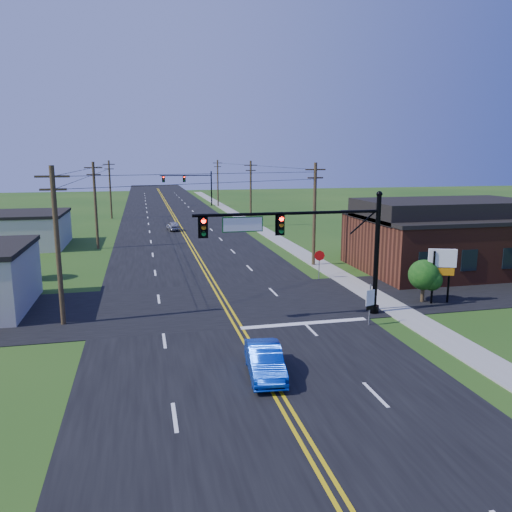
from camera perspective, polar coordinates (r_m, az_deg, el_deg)
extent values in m
plane|color=#1D4313|center=(21.78, 1.26, -14.39)|extent=(260.00, 260.00, 0.00)
cube|color=black|center=(69.84, -8.85, 3.32)|extent=(16.00, 220.00, 0.04)
cube|color=black|center=(32.78, -3.90, -5.47)|extent=(70.00, 10.00, 0.04)
cube|color=gray|center=(61.71, 1.63, 2.44)|extent=(2.00, 160.00, 0.08)
cylinder|color=black|center=(30.84, 13.60, 0.02)|extent=(0.28, 0.28, 7.20)
cylinder|color=black|center=(31.64, 13.32, -5.94)|extent=(0.60, 0.60, 0.50)
sphere|color=black|center=(30.36, 13.92, 6.89)|extent=(0.36, 0.36, 0.36)
cylinder|color=black|center=(28.41, 3.83, 4.89)|extent=(11.00, 0.18, 0.18)
cube|color=#045213|center=(27.82, -1.53, 3.64)|extent=(2.30, 0.06, 0.85)
cylinder|color=black|center=(100.14, -5.12, 7.81)|extent=(0.28, 0.28, 7.20)
cylinder|color=black|center=(100.39, -5.09, 5.90)|extent=(0.60, 0.60, 0.50)
sphere|color=black|center=(100.00, -5.16, 9.92)|extent=(0.36, 0.36, 0.36)
cylinder|color=black|center=(99.47, -8.03, 9.10)|extent=(10.00, 0.18, 0.18)
cube|color=#045213|center=(99.27, -9.89, 8.73)|extent=(2.30, 0.06, 0.85)
cube|color=#542518|center=(45.18, 20.65, 1.28)|extent=(14.00, 11.00, 4.40)
cube|color=black|center=(44.86, 20.86, 4.24)|extent=(14.20, 11.20, 0.30)
cube|color=#BCB4A0|center=(59.27, -26.65, 2.52)|extent=(12.00, 9.00, 3.40)
cube|color=black|center=(59.06, -26.80, 4.29)|extent=(12.20, 9.20, 0.30)
cylinder|color=#392B1A|center=(29.82, -21.72, 0.92)|extent=(0.28, 0.28, 9.00)
cube|color=#392B1A|center=(29.43, -22.27, 8.41)|extent=(1.80, 0.12, 0.12)
cube|color=#392B1A|center=(29.46, -22.17, 7.05)|extent=(1.40, 0.12, 0.12)
cylinder|color=#392B1A|center=(54.46, -17.86, 5.48)|extent=(0.28, 0.28, 9.00)
cube|color=#392B1A|center=(54.25, -18.11, 9.57)|extent=(1.80, 0.12, 0.12)
cube|color=#392B1A|center=(54.27, -18.06, 8.84)|extent=(1.40, 0.12, 0.12)
cylinder|color=#392B1A|center=(81.32, -16.32, 7.27)|extent=(0.28, 0.28, 9.00)
cube|color=#392B1A|center=(81.18, -16.47, 10.02)|extent=(1.80, 0.12, 0.12)
cube|color=#392B1A|center=(81.19, -16.44, 9.52)|extent=(1.40, 0.12, 0.12)
cylinder|color=#392B1A|center=(43.85, 6.69, 4.68)|extent=(0.28, 0.28, 9.00)
cube|color=#392B1A|center=(43.59, 6.81, 9.78)|extent=(1.80, 0.12, 0.12)
cube|color=#392B1A|center=(43.61, 6.79, 8.86)|extent=(1.40, 0.12, 0.12)
cylinder|color=#392B1A|center=(68.79, -0.61, 7.09)|extent=(0.28, 0.28, 9.00)
cube|color=#392B1A|center=(68.63, -0.61, 10.34)|extent=(1.80, 0.12, 0.12)
cube|color=#392B1A|center=(68.64, -0.61, 9.75)|extent=(1.40, 0.12, 0.12)
cylinder|color=#392B1A|center=(98.26, -4.38, 8.28)|extent=(0.28, 0.28, 9.00)
cube|color=#392B1A|center=(98.14, -4.42, 10.55)|extent=(1.80, 0.12, 0.12)
cube|color=#392B1A|center=(98.15, -4.41, 10.15)|extent=(1.40, 0.12, 0.12)
cylinder|color=#392B1A|center=(50.35, 11.74, 1.25)|extent=(0.24, 0.24, 1.85)
sphere|color=#113F0F|center=(50.09, 11.82, 3.14)|extent=(3.00, 3.00, 3.00)
cylinder|color=#392B1A|center=(34.77, 18.50, -3.97)|extent=(0.24, 0.24, 1.32)
sphere|color=#113F0F|center=(34.49, 18.62, -2.05)|extent=(2.00, 2.00, 2.00)
cylinder|color=#392B1A|center=(42.92, -24.95, -1.48)|extent=(0.24, 0.24, 1.54)
sphere|color=#113F0F|center=(42.66, -25.11, 0.35)|extent=(2.40, 2.40, 2.40)
imported|color=#0835B2|center=(22.19, 1.01, -11.97)|extent=(1.83, 4.21, 1.35)
imported|color=#A5A5AA|center=(66.36, -9.43, 3.40)|extent=(1.85, 3.64, 1.19)
cylinder|color=slate|center=(29.06, 12.86, -5.47)|extent=(0.10, 0.10, 2.43)
cube|color=white|center=(28.84, 12.95, -4.12)|extent=(0.59, 0.21, 0.33)
cube|color=white|center=(28.96, 12.91, -4.97)|extent=(0.59, 0.21, 0.61)
cube|color=black|center=(29.08, 12.87, -5.80)|extent=(0.49, 0.17, 0.24)
cylinder|color=slate|center=(39.32, 7.23, -1.13)|extent=(0.09, 0.09, 2.16)
cylinder|color=#AD0A09|center=(39.13, 7.27, 0.04)|extent=(0.81, 0.23, 0.82)
cylinder|color=black|center=(34.29, 19.56, -2.35)|extent=(0.17, 0.17, 3.52)
cylinder|color=black|center=(34.93, 21.19, -2.23)|extent=(0.17, 0.17, 3.52)
cube|color=white|center=(34.35, 20.53, -0.22)|extent=(1.74, 0.82, 1.17)
cube|color=#CC720C|center=(34.52, 20.43, -1.66)|extent=(1.55, 0.72, 0.49)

